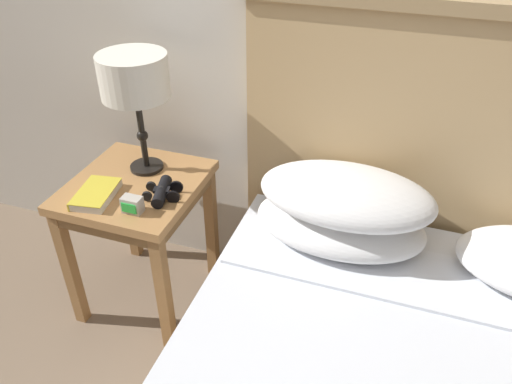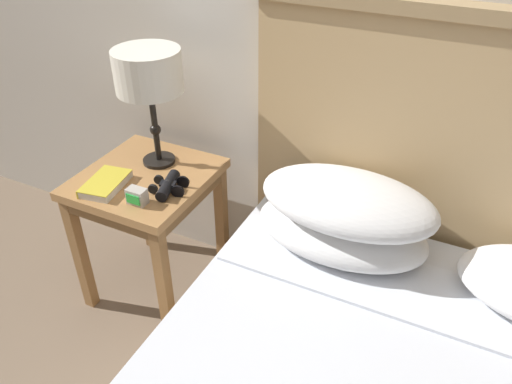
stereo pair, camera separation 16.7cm
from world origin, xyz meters
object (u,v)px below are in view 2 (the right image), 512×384
Objects in this scene: nightstand at (148,194)px; binoculars_pair at (169,185)px; alarm_clock at (137,196)px; table_lamp at (148,75)px; book_on_nightstand at (105,184)px.

binoculars_pair is (0.15, -0.05, 0.11)m from nightstand.
table_lamp is at bearing 110.09° from alarm_clock.
table_lamp is 2.80× the size of binoculars_pair.
binoculars_pair is at bearing 65.39° from alarm_clock.
table_lamp reaches higher than book_on_nightstand.
nightstand is 3.61× the size of binoculars_pair.
book_on_nightstand is at bearing -106.52° from table_lamp.
nightstand is at bearing -86.81° from table_lamp.
alarm_clock reaches higher than nightstand.
alarm_clock is at bearing -60.54° from nightstand.
nightstand is at bearing 60.08° from book_on_nightstand.
binoculars_pair is at bearing 20.72° from book_on_nightstand.
nightstand is 2.78× the size of book_on_nightstand.
book_on_nightstand is at bearing -159.28° from binoculars_pair.
binoculars_pair is (0.23, 0.09, 0.01)m from book_on_nightstand.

